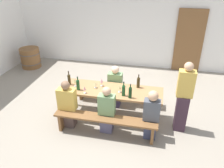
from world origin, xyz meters
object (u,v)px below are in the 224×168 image
at_px(wine_glass_4, 95,84).
at_px(standing_host, 183,99).
at_px(bench_far, 117,91).
at_px(wine_glass_3, 102,81).
at_px(wine_bottle_3, 138,82).
at_px(seated_guest_near_0, 68,105).
at_px(wine_bottle_2, 69,79).
at_px(seated_guest_near_2, 151,115).
at_px(wine_glass_1, 85,88).
at_px(tasting_table, 112,93).
at_px(wine_bottle_4, 130,93).
at_px(wine_glass_0, 75,81).
at_px(wine_bottle_0, 124,90).
at_px(wine_bottle_1, 78,85).
at_px(seated_guest_far_0, 115,87).
at_px(wooden_door, 189,41).
at_px(bench_near, 105,121).
at_px(wine_barrel, 30,58).
at_px(wine_glass_2, 120,88).
at_px(seated_guest_near_1, 107,111).

distance_m(wine_glass_4, standing_host, 1.97).
relative_size(bench_far, wine_glass_3, 11.74).
distance_m(wine_bottle_3, seated_guest_near_0, 1.69).
relative_size(wine_bottle_2, seated_guest_near_2, 0.31).
bearing_deg(wine_glass_1, wine_bottle_3, 24.75).
height_order(tasting_table, seated_guest_near_0, seated_guest_near_0).
height_order(wine_bottle_4, wine_glass_0, wine_bottle_4).
xyz_separation_m(wine_bottle_0, standing_host, (1.27, 0.09, -0.09)).
xyz_separation_m(wine_bottle_2, standing_host, (2.62, -0.15, -0.10)).
xyz_separation_m(wine_bottle_1, seated_guest_far_0, (0.72, 0.68, -0.34)).
bearing_deg(wooden_door, wine_glass_3, -125.11).
distance_m(bench_near, seated_guest_near_0, 0.92).
relative_size(seated_guest_near_2, seated_guest_far_0, 1.00).
xyz_separation_m(wine_glass_0, seated_guest_near_0, (-0.01, -0.51, -0.35)).
height_order(bench_far, wine_bottle_3, wine_bottle_3).
distance_m(bench_near, wine_barrel, 4.65).
height_order(wine_bottle_4, wine_glass_4, wine_bottle_4).
height_order(wine_bottle_4, seated_guest_near_0, seated_guest_near_0).
bearing_deg(wine_glass_2, wine_bottle_2, 174.77).
bearing_deg(tasting_table, seated_guest_near_2, -28.97).
bearing_deg(wine_glass_1, wine_glass_3, 55.73).
bearing_deg(wooden_door, seated_guest_near_1, -116.87).
relative_size(wooden_door, wine_bottle_0, 6.28).
relative_size(bench_far, wine_glass_2, 12.84).
distance_m(seated_guest_far_0, standing_host, 1.74).
bearing_deg(wine_glass_2, wine_glass_0, 177.00).
bearing_deg(wine_bottle_3, seated_guest_near_1, -126.79).
relative_size(wine_glass_3, seated_guest_far_0, 0.17).
xyz_separation_m(wine_bottle_0, seated_guest_near_1, (-0.30, -0.32, -0.36)).
bearing_deg(wine_bottle_0, wine_glass_3, 150.25).
xyz_separation_m(seated_guest_near_2, seated_guest_far_0, (-0.98, 1.04, -0.01)).
distance_m(wine_glass_4, seated_guest_far_0, 0.70).
xyz_separation_m(wine_glass_1, wine_barrel, (-2.96, 2.64, -0.52)).
relative_size(wine_bottle_4, wine_glass_3, 1.74).
distance_m(wine_glass_1, standing_host, 2.14).
relative_size(wine_bottle_0, seated_guest_near_2, 0.30).
relative_size(seated_guest_near_1, seated_guest_far_0, 0.97).
relative_size(seated_guest_near_0, wine_barrel, 1.59).
relative_size(bench_near, wine_glass_1, 12.71).
xyz_separation_m(wine_bottle_2, wine_bottle_3, (1.62, 0.20, -0.00)).
bearing_deg(seated_guest_near_0, wine_bottle_2, 15.66).
distance_m(wine_bottle_1, seated_guest_far_0, 1.05).
relative_size(wine_bottle_2, wine_bottle_3, 1.04).
xyz_separation_m(wine_glass_4, standing_host, (1.97, -0.12, -0.07)).
bearing_deg(seated_guest_far_0, wine_glass_1, -33.45).
distance_m(wine_bottle_0, seated_guest_near_1, 0.57).
height_order(wine_glass_0, seated_guest_far_0, seated_guest_far_0).
distance_m(seated_guest_far_0, wine_barrel, 3.95).
xyz_separation_m(wine_glass_2, seated_guest_near_1, (-0.19, -0.45, -0.35)).
bearing_deg(wine_barrel, wine_bottle_1, -42.38).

